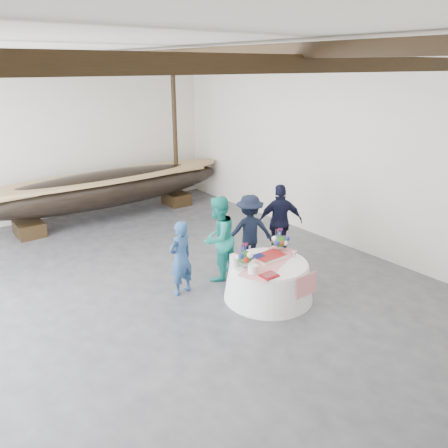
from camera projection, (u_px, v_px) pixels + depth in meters
floor at (157, 295)px, 8.55m from camera, size 10.00×12.00×0.01m
wall_back at (47, 140)px, 12.25m from camera, size 10.00×0.02×4.50m
wall_right at (332, 152)px, 10.64m from camera, size 0.02×12.00×4.50m
ceiling at (142, 48)px, 7.01m from camera, size 10.00×12.00×0.01m
pavilion_structure at (122, 79)px, 7.80m from camera, size 9.80×11.76×4.50m
longboat_display at (108, 188)px, 12.54m from camera, size 7.55×1.51×1.42m
banquet_table at (268, 280)px, 8.35m from camera, size 1.71×1.71×0.74m
tabletop_items at (263, 253)px, 8.28m from camera, size 1.67×1.13×0.40m
guest_woman_blue at (181, 258)px, 8.39m from camera, size 0.60×0.45×1.50m
guest_woman_teal at (218, 238)px, 8.95m from camera, size 1.05×0.93×1.78m
guest_man_left at (249, 231)px, 9.57m from camera, size 1.22×1.02×1.63m
guest_man_right at (280, 222)px, 9.92m from camera, size 1.11×0.90×1.76m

